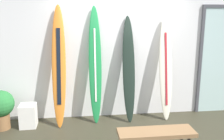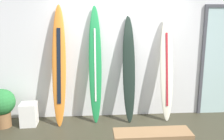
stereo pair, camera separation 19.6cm
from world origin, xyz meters
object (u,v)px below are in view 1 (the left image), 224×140
Objects in this scene: surfboard_ivory at (166,70)px; glass_door at (223,58)px; surfboard_emerald at (95,66)px; bench at (156,134)px; surfboard_charcoal at (129,70)px; display_block_left at (28,116)px; potted_plant at (1,106)px; surfboard_sunset at (59,67)px.

surfboard_ivory is 1.35m from glass_door.
bench is at bearing -61.42° from surfboard_emerald.
surfboard_emerald is at bearing 178.37° from surfboard_charcoal.
display_block_left is (-1.27, -0.14, -0.88)m from surfboard_emerald.
surfboard_emerald is at bearing 5.92° from potted_plant.
surfboard_charcoal is (1.32, 0.05, -0.10)m from surfboard_sunset.
surfboard_emerald reaches higher than potted_plant.
surfboard_charcoal is 4.75× the size of display_block_left.
surfboard_sunset reaches higher than potted_plant.
display_block_left is at bearing -173.48° from surfboard_emerald.
surfboard_sunset is at bearing -177.79° from surfboard_charcoal.
surfboard_emerald is 0.99× the size of glass_door.
potted_plant is at bearing -176.13° from surfboard_charcoal.
bench is (-1.93, -1.64, -0.78)m from glass_door.
potted_plant is at bearing -175.72° from display_block_left.
surfboard_charcoal is at bearing 3.77° from display_block_left.
surfboard_sunset is 3.09× the size of potted_plant.
bench is (2.51, -1.26, -0.05)m from potted_plant.
surfboard_ivory is (0.74, 0.01, -0.01)m from surfboard_charcoal.
surfboard_charcoal is at bearing -174.09° from glass_door.
display_block_left is (-1.91, -0.13, -0.79)m from surfboard_charcoal.
surfboard_ivory is 1.67m from bench.
surfboard_ivory is 1.84× the size of bench.
surfboard_charcoal is 1.87× the size of bench.
surfboard_emerald is 1.09× the size of surfboard_charcoal.
surfboard_charcoal is 1.01× the size of surfboard_ivory.
surfboard_ivory reaches higher than bench.
surfboard_emerald is 2.72m from glass_door.
surfboard_sunset reaches higher than surfboard_emerald.
surfboard_charcoal is 2.82× the size of potted_plant.
surfboard_emerald is at bearing 179.60° from surfboard_ivory.
bench is (2.05, -1.30, 0.16)m from display_block_left.
surfboard_sunset is 2.05× the size of bench.
display_block_left is at bearing -177.09° from surfboard_ivory.
surfboard_ivory is 2.77m from display_block_left.
surfboard_ivory is (1.39, -0.01, -0.10)m from surfboard_emerald.
display_block_left is at bearing -176.23° from surfboard_charcoal.
potted_plant is (-1.05, -0.11, -0.68)m from surfboard_sunset.
glass_door is (1.32, 0.20, 0.17)m from surfboard_ivory.
surfboard_emerald reaches higher than surfboard_charcoal.
surfboard_ivory is at bearing 67.03° from bench.
display_block_left is 0.51m from potted_plant.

